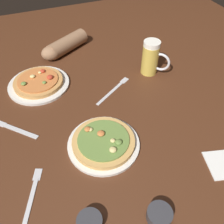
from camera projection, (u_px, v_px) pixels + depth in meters
ground_plane at (112, 118)px, 1.00m from camera, size 2.40×2.40×0.03m
pizza_plate_near at (104, 142)px, 0.87m from camera, size 0.27×0.27×0.05m
pizza_plate_far at (39, 83)px, 1.12m from camera, size 0.29×0.29×0.05m
beer_mug_dark at (151, 58)px, 1.15m from camera, size 0.11×0.12×0.17m
ramekin_sauce at (159, 215)px, 0.69m from camera, size 0.08×0.08×0.04m
ramekin_butter at (90, 222)px, 0.68m from camera, size 0.08×0.08×0.03m
fork_left at (114, 90)px, 1.11m from camera, size 0.21×0.14×0.01m
knife_right at (14, 129)px, 0.94m from camera, size 0.17×0.17×0.01m
fork_spare at (31, 198)px, 0.74m from camera, size 0.11×0.22×0.01m
diner_arm at (63, 46)px, 1.31m from camera, size 0.28×0.20×0.08m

